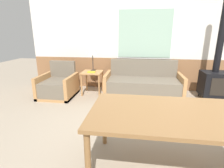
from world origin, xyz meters
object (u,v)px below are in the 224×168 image
(dining_table, at_px, (174,118))
(wood_stove, at_px, (215,76))
(armchair, at_px, (58,86))
(table_lamp, at_px, (93,51))
(side_table, at_px, (92,76))
(couch, at_px, (143,85))

(dining_table, relative_size, wood_stove, 0.75)
(armchair, bearing_deg, table_lamp, 17.08)
(wood_stove, bearing_deg, side_table, -179.57)
(table_lamp, distance_m, wood_stove, 3.02)
(armchair, height_order, wood_stove, wood_stove)
(dining_table, bearing_deg, side_table, 121.41)
(armchair, distance_m, table_lamp, 1.24)
(couch, distance_m, table_lamp, 1.55)
(table_lamp, bearing_deg, wood_stove, -1.29)
(side_table, xyz_separation_m, wood_stove, (2.98, 0.02, 0.08))
(couch, xyz_separation_m, armchair, (-2.12, -0.36, -0.01))
(armchair, xyz_separation_m, wood_stove, (3.79, 0.32, 0.32))
(couch, xyz_separation_m, dining_table, (0.24, -2.59, 0.42))
(couch, height_order, side_table, couch)
(couch, distance_m, wood_stove, 1.70)
(table_lamp, relative_size, wood_stove, 0.26)
(couch, relative_size, armchair, 2.20)
(dining_table, distance_m, wood_stove, 2.93)
(armchair, height_order, table_lamp, table_lamp)
(table_lamp, distance_m, dining_table, 3.06)
(dining_table, bearing_deg, wood_stove, 60.63)
(dining_table, bearing_deg, armchair, 136.59)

